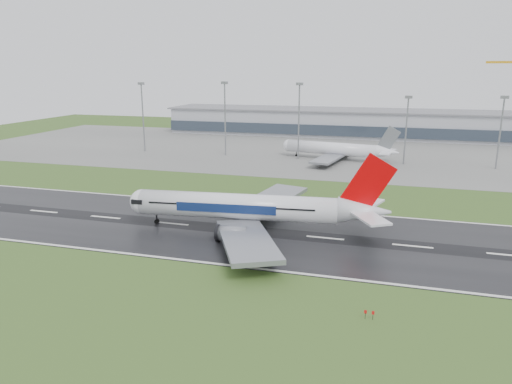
% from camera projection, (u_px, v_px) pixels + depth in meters
% --- Properties ---
extents(ground, '(520.00, 520.00, 0.00)m').
position_uv_depth(ground, '(325.00, 238.00, 113.70)').
color(ground, '#314F1D').
rests_on(ground, ground).
extents(runway, '(400.00, 45.00, 0.10)m').
position_uv_depth(runway, '(325.00, 238.00, 113.69)').
color(runway, black).
rests_on(runway, ground).
extents(apron, '(400.00, 130.00, 0.08)m').
position_uv_depth(apron, '(360.00, 152.00, 230.10)').
color(apron, slate).
rests_on(apron, ground).
extents(terminal, '(240.00, 36.00, 15.00)m').
position_uv_depth(terminal, '(368.00, 124.00, 284.09)').
color(terminal, '#999BA4').
rests_on(terminal, ground).
extents(main_airliner, '(71.90, 69.09, 19.45)m').
position_uv_depth(main_airliner, '(255.00, 192.00, 117.45)').
color(main_airliner, white).
rests_on(main_airliner, runway).
extents(parked_airliner, '(61.91, 58.98, 15.68)m').
position_uv_depth(parked_airliner, '(336.00, 142.00, 209.74)').
color(parked_airliner, white).
rests_on(parked_airliner, apron).
extents(floodmast_0, '(0.64, 0.64, 32.02)m').
position_uv_depth(floodmast_0, '(143.00, 119.00, 229.82)').
color(floodmast_0, gray).
rests_on(floodmast_0, ground).
extents(floodmast_1, '(0.64, 0.64, 32.70)m').
position_uv_depth(floodmast_1, '(225.00, 120.00, 218.63)').
color(floodmast_1, gray).
rests_on(floodmast_1, ground).
extents(floodmast_2, '(0.64, 0.64, 32.44)m').
position_uv_depth(floodmast_2, '(299.00, 123.00, 209.57)').
color(floodmast_2, gray).
rests_on(floodmast_2, ground).
extents(floodmast_3, '(0.64, 0.64, 27.55)m').
position_uv_depth(floodmast_3, '(406.00, 132.00, 198.18)').
color(floodmast_3, gray).
rests_on(floodmast_3, ground).
extents(floodmast_4, '(0.64, 0.64, 28.05)m').
position_uv_depth(floodmast_4, '(500.00, 135.00, 188.68)').
color(floodmast_4, gray).
rests_on(floodmast_4, ground).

